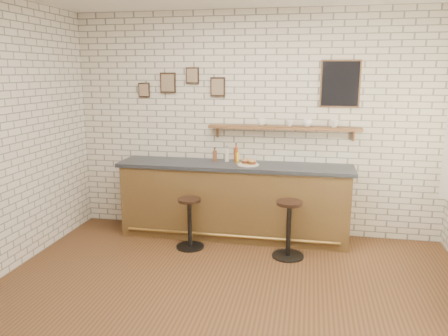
# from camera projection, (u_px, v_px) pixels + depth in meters

# --- Properties ---
(ground) EXTENTS (5.00, 5.00, 0.00)m
(ground) POSITION_uv_depth(u_px,v_px,m) (226.00, 299.00, 4.32)
(ground) COLOR brown
(ground) RESTS_ON ground
(bar_counter) EXTENTS (3.10, 0.65, 1.01)m
(bar_counter) POSITION_uv_depth(u_px,v_px,m) (234.00, 200.00, 5.88)
(bar_counter) COLOR brown
(bar_counter) RESTS_ON ground
(sandwich_plate) EXTENTS (0.28, 0.28, 0.01)m
(sandwich_plate) POSITION_uv_depth(u_px,v_px,m) (248.00, 165.00, 5.69)
(sandwich_plate) COLOR white
(sandwich_plate) RESTS_ON bar_counter
(ciabatta_sandwich) EXTENTS (0.21, 0.14, 0.07)m
(ciabatta_sandwich) POSITION_uv_depth(u_px,v_px,m) (249.00, 162.00, 5.68)
(ciabatta_sandwich) COLOR tan
(ciabatta_sandwich) RESTS_ON sandwich_plate
(potato_chips) EXTENTS (0.26, 0.18, 0.00)m
(potato_chips) POSITION_uv_depth(u_px,v_px,m) (246.00, 164.00, 5.69)
(potato_chips) COLOR #DFB74E
(potato_chips) RESTS_ON sandwich_plate
(bitters_bottle_brown) EXTENTS (0.06, 0.06, 0.19)m
(bitters_bottle_brown) POSITION_uv_depth(u_px,v_px,m) (215.00, 156.00, 5.93)
(bitters_bottle_brown) COLOR brown
(bitters_bottle_brown) RESTS_ON bar_counter
(bitters_bottle_white) EXTENTS (0.05, 0.05, 0.21)m
(bitters_bottle_white) POSITION_uv_depth(u_px,v_px,m) (227.00, 155.00, 5.90)
(bitters_bottle_white) COLOR silver
(bitters_bottle_white) RESTS_ON bar_counter
(bitters_bottle_amber) EXTENTS (0.06, 0.06, 0.25)m
(bitters_bottle_amber) POSITION_uv_depth(u_px,v_px,m) (236.00, 154.00, 5.87)
(bitters_bottle_amber) COLOR #904217
(bitters_bottle_amber) RESTS_ON bar_counter
(condiment_bottle_yellow) EXTENTS (0.05, 0.05, 0.17)m
(condiment_bottle_yellow) POSITION_uv_depth(u_px,v_px,m) (237.00, 157.00, 5.87)
(condiment_bottle_yellow) COLOR gold
(condiment_bottle_yellow) RESTS_ON bar_counter
(bar_stool_left) EXTENTS (0.36, 0.36, 0.65)m
(bar_stool_left) POSITION_uv_depth(u_px,v_px,m) (190.00, 222.00, 5.52)
(bar_stool_left) COLOR black
(bar_stool_left) RESTS_ON ground
(bar_stool_right) EXTENTS (0.39, 0.39, 0.70)m
(bar_stool_right) POSITION_uv_depth(u_px,v_px,m) (289.00, 227.00, 5.23)
(bar_stool_right) COLOR black
(bar_stool_right) RESTS_ON ground
(wall_shelf) EXTENTS (2.00, 0.18, 0.18)m
(wall_shelf) POSITION_uv_depth(u_px,v_px,m) (283.00, 128.00, 5.74)
(wall_shelf) COLOR brown
(wall_shelf) RESTS_ON ground
(shelf_cup_a) EXTENTS (0.16, 0.16, 0.09)m
(shelf_cup_a) POSITION_uv_depth(u_px,v_px,m) (262.00, 122.00, 5.78)
(shelf_cup_a) COLOR white
(shelf_cup_a) RESTS_ON wall_shelf
(shelf_cup_b) EXTENTS (0.12, 0.12, 0.08)m
(shelf_cup_b) POSITION_uv_depth(u_px,v_px,m) (290.00, 123.00, 5.71)
(shelf_cup_b) COLOR white
(shelf_cup_b) RESTS_ON wall_shelf
(shelf_cup_c) EXTENTS (0.14, 0.14, 0.10)m
(shelf_cup_c) POSITION_uv_depth(u_px,v_px,m) (307.00, 123.00, 5.67)
(shelf_cup_c) COLOR white
(shelf_cup_c) RESTS_ON wall_shelf
(shelf_cup_d) EXTENTS (0.11, 0.11, 0.10)m
(shelf_cup_d) POSITION_uv_depth(u_px,v_px,m) (334.00, 124.00, 5.60)
(shelf_cup_d) COLOR white
(shelf_cup_d) RESTS_ON wall_shelf
(back_wall_decor) EXTENTS (2.96, 0.02, 0.56)m
(back_wall_decor) POSITION_uv_depth(u_px,v_px,m) (272.00, 84.00, 5.73)
(back_wall_decor) COLOR black
(back_wall_decor) RESTS_ON ground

